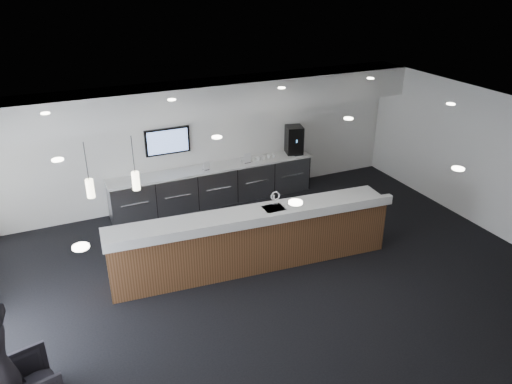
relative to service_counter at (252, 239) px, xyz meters
name	(u,v)px	position (x,y,z in m)	size (l,w,h in m)	color
ground	(282,280)	(0.29, -0.71, -0.57)	(10.00, 10.00, 0.00)	black
ceiling	(286,125)	(0.29, -0.71, 2.43)	(10.00, 8.00, 0.02)	black
back_wall	(207,140)	(0.29, 3.29, 0.93)	(10.00, 0.02, 3.00)	white
right_wall	(493,164)	(5.29, -0.71, 0.93)	(0.02, 8.00, 3.00)	white
soffit_bulkhead	(212,97)	(0.29, 2.84, 2.08)	(10.00, 0.90, 0.70)	white
alcove_panel	(208,137)	(0.29, 3.26, 1.03)	(9.80, 0.06, 1.40)	white
back_credenza	(214,185)	(0.29, 2.93, -0.10)	(5.06, 0.66, 0.95)	gray
wall_tv	(167,141)	(-0.71, 3.19, 1.08)	(1.05, 0.08, 0.62)	black
pendant_left	(132,175)	(-2.11, 0.09, 1.68)	(0.12, 0.12, 0.30)	#F5EABF
pendant_right	(88,182)	(-2.81, 0.09, 1.68)	(0.12, 0.12, 0.30)	#F5EABF
ceiling_can_lights	(286,127)	(0.29, -0.71, 2.40)	(7.00, 5.00, 0.02)	white
service_counter	(252,239)	(0.00, 0.00, 0.00)	(5.54, 1.35, 1.49)	#482E18
coffee_machine	(294,140)	(2.49, 2.96, 0.73)	(0.50, 0.58, 0.71)	black
info_sign_left	(206,166)	(0.07, 2.79, 0.48)	(0.15, 0.02, 0.21)	white
info_sign_right	(248,158)	(1.13, 2.81, 0.50)	(0.19, 0.02, 0.25)	white
lounge_guest	(0,367)	(-4.31, -2.06, 0.33)	(0.66, 0.44, 1.82)	black
cup_0	(274,156)	(1.87, 2.86, 0.43)	(0.11, 0.11, 0.10)	white
cup_1	(269,157)	(1.73, 2.86, 0.43)	(0.11, 0.11, 0.10)	white
cup_2	(264,158)	(1.59, 2.86, 0.43)	(0.11, 0.11, 0.10)	white
cup_3	(258,158)	(1.45, 2.86, 0.43)	(0.11, 0.11, 0.10)	white
cup_4	(253,159)	(1.31, 2.86, 0.43)	(0.11, 0.11, 0.10)	white
cup_5	(248,160)	(1.17, 2.86, 0.43)	(0.11, 0.11, 0.10)	white
cup_6	(243,161)	(1.03, 2.86, 0.43)	(0.11, 0.11, 0.10)	white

